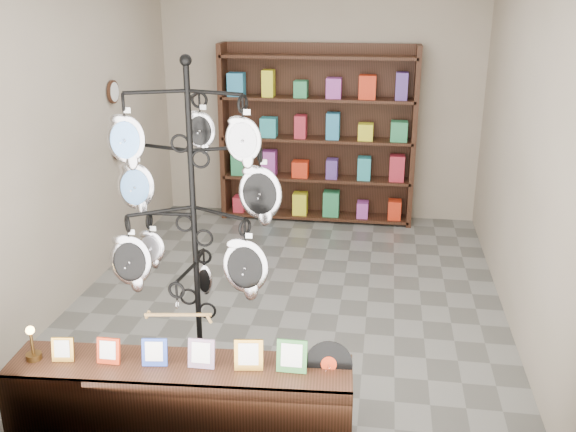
# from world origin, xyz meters

# --- Properties ---
(ground) EXTENTS (5.00, 5.00, 0.00)m
(ground) POSITION_xyz_m (0.00, 0.00, 0.00)
(ground) COLOR slate
(ground) RESTS_ON ground
(room_envelope) EXTENTS (5.00, 5.00, 5.00)m
(room_envelope) POSITION_xyz_m (0.00, 0.00, 1.85)
(room_envelope) COLOR #AD9F8B
(room_envelope) RESTS_ON ground
(display_tree) EXTENTS (1.23, 1.07, 2.41)m
(display_tree) POSITION_xyz_m (-0.43, -1.55, 1.39)
(display_tree) COLOR black
(display_tree) RESTS_ON ground
(front_shelf) EXTENTS (2.22, 0.60, 0.78)m
(front_shelf) POSITION_xyz_m (-0.38, -2.16, 0.27)
(front_shelf) COLOR black
(front_shelf) RESTS_ON ground
(back_shelving) EXTENTS (2.42, 0.36, 2.20)m
(back_shelving) POSITION_xyz_m (0.00, 2.30, 1.03)
(back_shelving) COLOR black
(back_shelving) RESTS_ON ground
(wall_clocks) EXTENTS (0.03, 0.24, 0.84)m
(wall_clocks) POSITION_xyz_m (-1.97, 0.80, 1.50)
(wall_clocks) COLOR black
(wall_clocks) RESTS_ON ground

